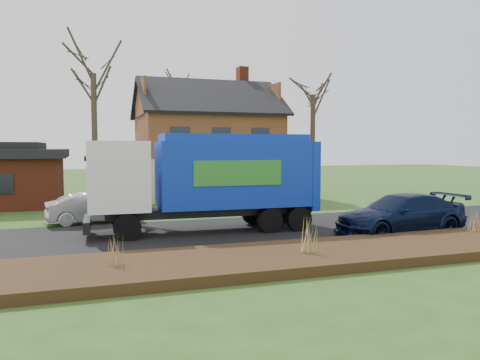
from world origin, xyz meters
name	(u,v)px	position (x,y,z in m)	size (l,w,h in m)	color
ground	(245,231)	(0.00, 0.00, 0.00)	(120.00, 120.00, 0.00)	#2B4C19
road	(245,231)	(0.00, 0.00, 0.01)	(80.00, 7.00, 0.02)	black
mulch_verge	(303,256)	(0.00, -5.30, 0.15)	(80.00, 3.50, 0.30)	black
main_house	(199,138)	(1.49, 13.91, 4.03)	(12.95, 8.95, 9.26)	beige
garbage_truck	(210,176)	(-1.36, 0.38, 2.26)	(9.24, 2.75, 3.93)	black
silver_sedan	(94,208)	(-5.78, 4.12, 0.68)	(1.44, 4.12, 1.36)	#B8BBC0
navy_wagon	(400,214)	(5.55, -2.58, 0.79)	(2.20, 5.42, 1.57)	black
tree_front_west	(93,53)	(-5.59, 8.30, 8.37)	(3.42, 3.42, 10.15)	#3B3223
tree_front_east	(313,77)	(7.49, 8.63, 7.77)	(3.44, 3.44, 9.56)	#3E2E25
tree_back	(179,81)	(1.69, 22.17, 9.04)	(3.43, 3.43, 10.85)	#413727
grass_clump_west	(116,250)	(-5.43, -5.24, 0.70)	(0.30, 0.25, 0.79)	#9C7945
grass_clump_mid	(309,235)	(0.06, -5.57, 0.82)	(0.37, 0.31, 1.04)	tan
grass_clump_east	(476,220)	(7.45, -4.42, 0.72)	(0.33, 0.28, 0.84)	tan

